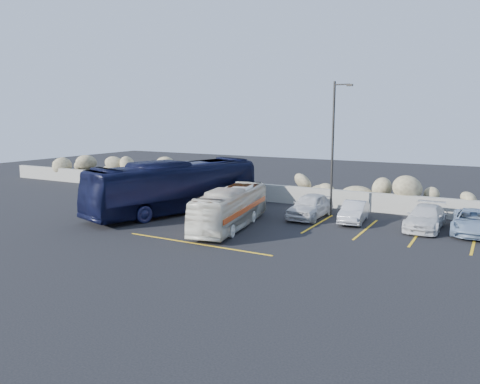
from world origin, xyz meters
The scene contains 11 objects.
ground centered at (0.00, 0.00, 0.00)m, with size 90.00×90.00×0.00m, color black.
seawall centered at (0.00, 12.00, 0.60)m, with size 60.00×0.40×1.20m, color gray.
riprap_pile centered at (0.00, 13.20, 1.30)m, with size 54.00×2.80×2.60m, color #867858, non-canonical shape.
parking_lines centered at (4.64, 5.57, 0.01)m, with size 18.16×9.36×0.01m.
lamppost centered at (2.56, 9.50, 4.30)m, with size 1.14×0.18×8.00m.
vintage_bus centered at (-1.28, 3.88, 1.08)m, with size 1.81×7.73×2.15m, color silver.
tour_coach centered at (-6.34, 5.65, 1.62)m, with size 2.73×11.66×3.25m, color black.
car_a centered at (1.63, 8.28, 0.72)m, with size 1.71×4.24×1.44m, color silver.
car_b centered at (4.23, 8.43, 0.59)m, with size 1.24×3.56×1.17m, color #B7B7BC.
car_c centered at (8.03, 8.65, 0.63)m, with size 1.76×4.33×1.26m, color silver.
car_d centered at (10.31, 8.83, 0.61)m, with size 2.01×4.36×1.21m, color #819AB8.
Camera 1 is at (11.29, -17.56, 6.00)m, focal length 35.00 mm.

